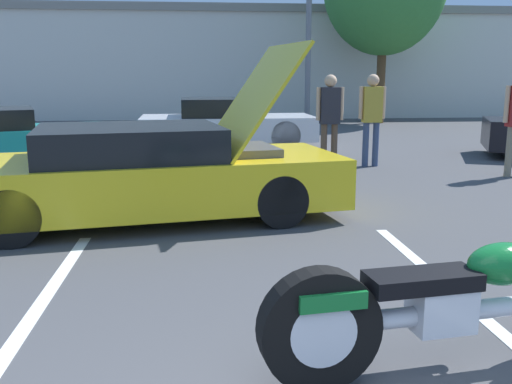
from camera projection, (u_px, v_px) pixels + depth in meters
name	position (u px, v px, depth m)	size (l,w,h in m)	color
parking_stripe_foreground	(23.00, 329.00, 4.03)	(0.12, 4.60, 0.01)	white
parking_stripe_middle	(475.00, 310.00, 4.36)	(0.12, 4.60, 0.01)	white
far_building	(211.00, 60.00, 23.87)	(32.00, 4.20, 4.40)	beige
motorcycle	(460.00, 304.00, 3.42)	(2.51, 0.70, 0.99)	black
show_car_hood_open	(148.00, 173.00, 7.00)	(4.99, 2.60, 2.15)	yellow
parked_car_mid_row	(226.00, 124.00, 13.91)	(4.21, 1.93, 1.19)	silver
spectator_near_motorcycle	(372.00, 112.00, 10.94)	(0.52, 0.23, 1.77)	#38476B
spectator_by_show_car	(330.00, 113.00, 10.63)	(0.52, 0.23, 1.76)	brown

